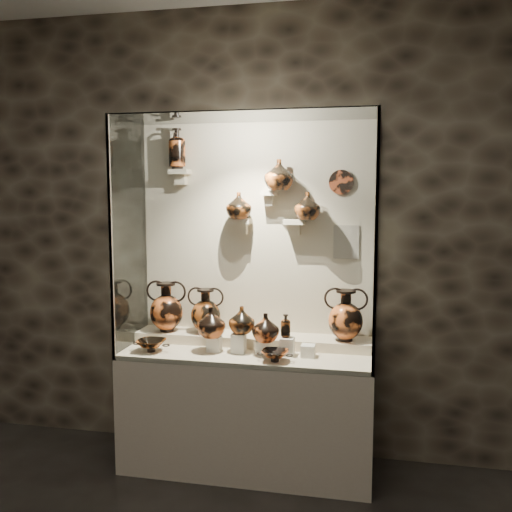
{
  "coord_description": "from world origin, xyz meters",
  "views": [
    {
      "loc": [
        0.84,
        -1.51,
        1.92
      ],
      "look_at": [
        0.05,
        2.23,
        1.48
      ],
      "focal_mm": 40.0,
      "sensor_mm": 36.0,
      "label": 1
    }
  ],
  "objects_px": {
    "jug_a": "(211,322)",
    "lekythos_small": "(286,324)",
    "jug_b": "(242,320)",
    "amphora_right": "(346,315)",
    "ovoid_vase_b": "(279,175)",
    "kylix_left": "(151,344)",
    "lekythos_tall": "(177,146)",
    "ovoid_vase_a": "(239,206)",
    "kylix_right": "(275,354)",
    "jug_c": "(266,328)",
    "amphora_left": "(166,307)",
    "amphora_mid": "(206,311)",
    "ovoid_vase_c": "(308,206)"
  },
  "relations": [
    {
      "from": "kylix_left",
      "to": "ovoid_vase_c",
      "type": "xyz_separation_m",
      "value": [
        1.01,
        0.35,
        0.93
      ]
    },
    {
      "from": "lekythos_tall",
      "to": "ovoid_vase_a",
      "type": "distance_m",
      "value": 0.62
    },
    {
      "from": "ovoid_vase_a",
      "to": "ovoid_vase_b",
      "type": "bearing_deg",
      "value": 20.75
    },
    {
      "from": "amphora_left",
      "to": "kylix_left",
      "type": "distance_m",
      "value": 0.36
    },
    {
      "from": "amphora_left",
      "to": "kylix_right",
      "type": "distance_m",
      "value": 0.95
    },
    {
      "from": "lekythos_small",
      "to": "kylix_left",
      "type": "relative_size",
      "value": 0.7
    },
    {
      "from": "amphora_right",
      "to": "jug_b",
      "type": "distance_m",
      "value": 0.71
    },
    {
      "from": "amphora_right",
      "to": "lekythos_tall",
      "type": "bearing_deg",
      "value": -173.3
    },
    {
      "from": "amphora_mid",
      "to": "ovoid_vase_a",
      "type": "height_order",
      "value": "ovoid_vase_a"
    },
    {
      "from": "kylix_left",
      "to": "ovoid_vase_a",
      "type": "bearing_deg",
      "value": 36.78
    },
    {
      "from": "jug_c",
      "to": "kylix_left",
      "type": "bearing_deg",
      "value": 167.67
    },
    {
      "from": "ovoid_vase_a",
      "to": "ovoid_vase_c",
      "type": "relative_size",
      "value": 1.0
    },
    {
      "from": "jug_a",
      "to": "kylix_right",
      "type": "height_order",
      "value": "jug_a"
    },
    {
      "from": "amphora_right",
      "to": "ovoid_vase_b",
      "type": "height_order",
      "value": "ovoid_vase_b"
    },
    {
      "from": "ovoid_vase_c",
      "to": "amphora_right",
      "type": "bearing_deg",
      "value": -13.92
    },
    {
      "from": "jug_a",
      "to": "amphora_mid",
      "type": "bearing_deg",
      "value": 134.21
    },
    {
      "from": "jug_a",
      "to": "ovoid_vase_c",
      "type": "height_order",
      "value": "ovoid_vase_c"
    },
    {
      "from": "jug_c",
      "to": "lekythos_tall",
      "type": "bearing_deg",
      "value": 139.05
    },
    {
      "from": "jug_a",
      "to": "jug_b",
      "type": "distance_m",
      "value": 0.21
    },
    {
      "from": "amphora_mid",
      "to": "ovoid_vase_c",
      "type": "distance_m",
      "value": 1.04
    },
    {
      "from": "kylix_right",
      "to": "ovoid_vase_c",
      "type": "height_order",
      "value": "ovoid_vase_c"
    },
    {
      "from": "ovoid_vase_c",
      "to": "lekythos_tall",
      "type": "bearing_deg",
      "value": 175.1
    },
    {
      "from": "jug_a",
      "to": "kylix_left",
      "type": "bearing_deg",
      "value": -149.53
    },
    {
      "from": "lekythos_tall",
      "to": "lekythos_small",
      "type": "bearing_deg",
      "value": -24.59
    },
    {
      "from": "jug_c",
      "to": "lekythos_tall",
      "type": "height_order",
      "value": "lekythos_tall"
    },
    {
      "from": "lekythos_tall",
      "to": "ovoid_vase_b",
      "type": "distance_m",
      "value": 0.77
    },
    {
      "from": "ovoid_vase_c",
      "to": "amphora_mid",
      "type": "bearing_deg",
      "value": 179.64
    },
    {
      "from": "kylix_right",
      "to": "ovoid_vase_b",
      "type": "distance_m",
      "value": 1.21
    },
    {
      "from": "amphora_mid",
      "to": "jug_b",
      "type": "xyz_separation_m",
      "value": [
        0.31,
        -0.2,
        -0.01
      ]
    },
    {
      "from": "jug_b",
      "to": "ovoid_vase_a",
      "type": "bearing_deg",
      "value": 100.63
    },
    {
      "from": "amphora_left",
      "to": "jug_b",
      "type": "height_order",
      "value": "amphora_left"
    },
    {
      "from": "amphora_right",
      "to": "ovoid_vase_b",
      "type": "distance_m",
      "value": 1.06
    },
    {
      "from": "amphora_right",
      "to": "lekythos_tall",
      "type": "distance_m",
      "value": 1.68
    },
    {
      "from": "kylix_right",
      "to": "ovoid_vase_a",
      "type": "xyz_separation_m",
      "value": [
        -0.33,
        0.4,
        0.94
      ]
    },
    {
      "from": "amphora_right",
      "to": "lekythos_tall",
      "type": "xyz_separation_m",
      "value": [
        -1.21,
        0.08,
        1.15
      ]
    },
    {
      "from": "amphora_mid",
      "to": "kylix_left",
      "type": "xyz_separation_m",
      "value": [
        -0.29,
        -0.31,
        -0.18
      ]
    },
    {
      "from": "amphora_right",
      "to": "ovoid_vase_c",
      "type": "xyz_separation_m",
      "value": [
        -0.27,
        0.05,
        0.74
      ]
    },
    {
      "from": "jug_b",
      "to": "jug_c",
      "type": "bearing_deg",
      "value": -17.1
    },
    {
      "from": "lekythos_tall",
      "to": "ovoid_vase_b",
      "type": "height_order",
      "value": "lekythos_tall"
    },
    {
      "from": "jug_a",
      "to": "lekythos_small",
      "type": "relative_size",
      "value": 1.17
    },
    {
      "from": "ovoid_vase_a",
      "to": "kylix_left",
      "type": "bearing_deg",
      "value": -123.66
    },
    {
      "from": "lekythos_small",
      "to": "amphora_right",
      "type": "bearing_deg",
      "value": 40.56
    },
    {
      "from": "kylix_right",
      "to": "ovoid_vase_b",
      "type": "xyz_separation_m",
      "value": [
        -0.04,
        0.38,
        1.15
      ]
    },
    {
      "from": "lekythos_small",
      "to": "kylix_right",
      "type": "xyz_separation_m",
      "value": [
        -0.04,
        -0.15,
        -0.16
      ]
    },
    {
      "from": "jug_a",
      "to": "lekythos_small",
      "type": "bearing_deg",
      "value": 21.46
    },
    {
      "from": "amphora_right",
      "to": "lekythos_small",
      "type": "distance_m",
      "value": 0.43
    },
    {
      "from": "lekythos_tall",
      "to": "amphora_left",
      "type": "bearing_deg",
      "value": -139.65
    },
    {
      "from": "lekythos_small",
      "to": "ovoid_vase_c",
      "type": "bearing_deg",
      "value": 79.98
    },
    {
      "from": "jug_b",
      "to": "jug_c",
      "type": "height_order",
      "value": "jug_b"
    },
    {
      "from": "lekythos_small",
      "to": "lekythos_tall",
      "type": "height_order",
      "value": "lekythos_tall"
    }
  ]
}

